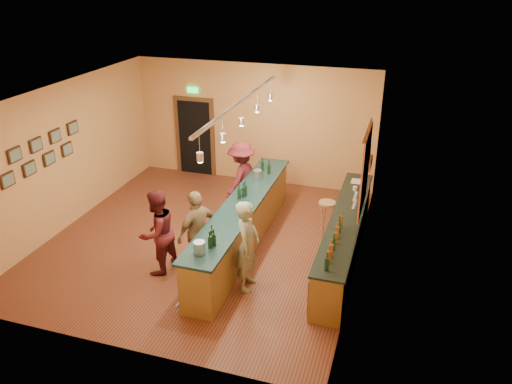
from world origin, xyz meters
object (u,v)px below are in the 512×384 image
(bartender, at_px, (248,246))
(customer_c, at_px, (241,178))
(back_counter, at_px, (345,237))
(customer_a, at_px, (157,232))
(tasting_bar, at_px, (243,221))
(customer_b, at_px, (198,231))
(bar_stool, at_px, (327,208))

(bartender, relative_size, customer_c, 0.99)
(back_counter, height_order, customer_c, customer_c)
(customer_a, height_order, customer_c, customer_c)
(tasting_bar, distance_m, customer_b, 1.21)
(back_counter, distance_m, customer_b, 2.94)
(back_counter, distance_m, bar_stool, 1.06)
(bartender, xyz_separation_m, bar_stool, (1.03, 2.43, -0.25))
(bartender, xyz_separation_m, customer_b, (-1.10, 0.29, -0.04))
(customer_b, xyz_separation_m, bar_stool, (2.13, 2.14, -0.21))
(back_counter, xyz_separation_m, customer_c, (-2.65, 1.35, 0.39))
(tasting_bar, height_order, customer_b, customer_b)
(bartender, relative_size, bar_stool, 2.28)
(bartender, distance_m, customer_a, 1.79)
(back_counter, relative_size, bar_stool, 5.95)
(customer_a, distance_m, bar_stool, 3.74)
(customer_c, xyz_separation_m, bar_stool, (2.13, -0.44, -0.26))
(customer_a, bearing_deg, bartender, 109.82)
(customer_c, bearing_deg, back_counter, 74.31)
(bar_stool, bearing_deg, customer_c, 168.23)
(customer_a, xyz_separation_m, bar_stool, (2.82, 2.45, -0.23))
(bartender, bearing_deg, customer_b, 71.78)
(customer_b, bearing_deg, customer_c, -156.88)
(back_counter, distance_m, bartender, 2.21)
(back_counter, bearing_deg, customer_c, 153.01)
(tasting_bar, xyz_separation_m, customer_a, (-1.24, -1.36, 0.25))
(customer_a, relative_size, customer_b, 1.03)
(customer_b, relative_size, bar_stool, 2.17)
(back_counter, relative_size, customer_b, 2.74)
(tasting_bar, distance_m, customer_c, 1.65)
(bar_stool, bearing_deg, back_counter, -59.96)
(back_counter, height_order, customer_a, customer_a)
(bar_stool, bearing_deg, customer_a, -139.03)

